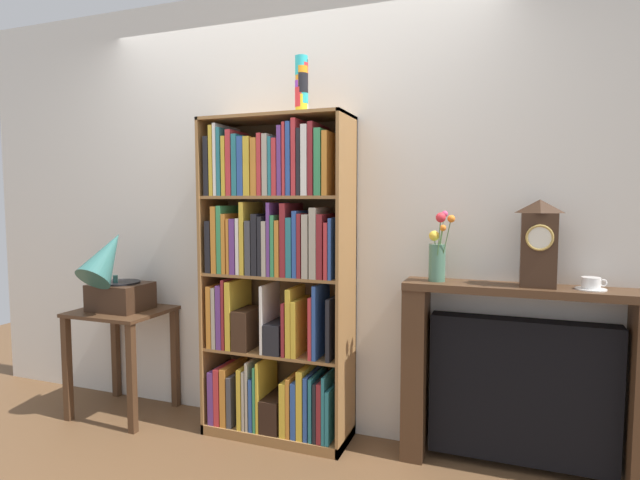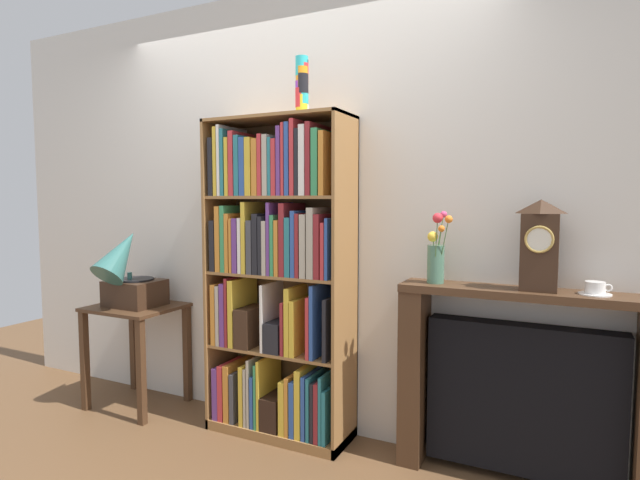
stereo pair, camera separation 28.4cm
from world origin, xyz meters
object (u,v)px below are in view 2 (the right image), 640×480
Objects in this scene: cup_stack at (302,86)px; fireplace_mantel at (522,388)px; side_table_left at (136,330)px; bookshelf at (277,281)px; flower_vase at (436,256)px; teacup_with_saucer at (595,289)px; gramophone at (128,274)px; mantel_clock at (540,245)px.

cup_stack is 1.95m from fireplace_mantel.
cup_stack reaches higher than side_table_left.
bookshelf is 5.93× the size of cup_stack.
side_table_left is 2.09m from flower_vase.
teacup_with_saucer is at bearing 0.58° from flower_vase.
side_table_left is 0.58× the size of fireplace_mantel.
bookshelf reaches higher than gramophone.
fireplace_mantel is (1.36, 0.08, -0.45)m from bookshelf.
teacup_with_saucer is (0.30, -0.02, 0.52)m from fireplace_mantel.
side_table_left is 1.59× the size of mantel_clock.
gramophone is (-1.25, -0.11, -1.12)m from cup_stack.
cup_stack reaches higher than gramophone.
mantel_clock is (1.24, 0.07, -0.84)m from cup_stack.
teacup_with_saucer is (0.24, 0.00, -0.19)m from mantel_clock.
mantel_clock is at bearing 2.74° from side_table_left.
cup_stack is at bearing -3.86° from bookshelf.
fireplace_mantel is 0.72m from mantel_clock.
bookshelf is 1.44m from mantel_clock.
gramophone is 2.48m from fireplace_mantel.
mantel_clock is at bearing 0.62° from flower_vase.
cup_stack is 0.26× the size of fireplace_mantel.
cup_stack is 2.26× the size of teacup_with_saucer.
fireplace_mantel is (2.43, 0.20, -0.44)m from gramophone.
flower_vase is at bearing -179.38° from mantel_clock.
bookshelf is at bearing 6.32° from gramophone.
gramophone is (-1.08, -0.12, -0.01)m from bookshelf.
bookshelf reaches higher than teacup_with_saucer.
teacup_with_saucer is at bearing 3.73° from gramophone.
cup_stack is 1.97m from side_table_left.
cup_stack is at bearing -175.14° from flower_vase.
cup_stack is 1.69m from gramophone.
flower_vase is at bearing 3.18° from bookshelf.
flower_vase reaches higher than gramophone.
cup_stack reaches higher than bookshelf.
cup_stack reaches higher than fireplace_mantel.
gramophone is 2.02m from flower_vase.
bookshelf reaches higher than side_table_left.
side_table_left is 1.85× the size of flower_vase.
fireplace_mantel is 8.52× the size of teacup_with_saucer.
gramophone reaches higher than fireplace_mantel.
fireplace_mantel is at bearing 175.91° from teacup_with_saucer.
bookshelf is at bearing -177.70° from mantel_clock.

